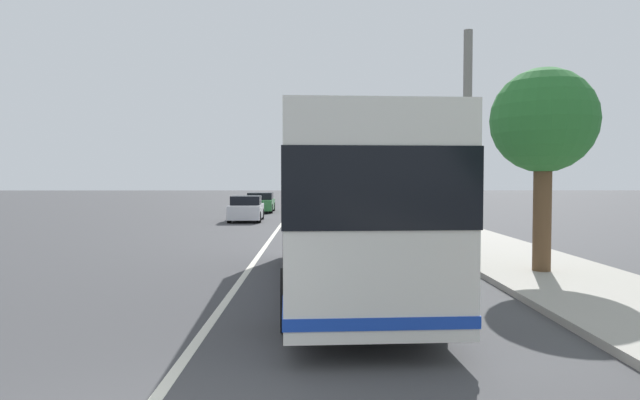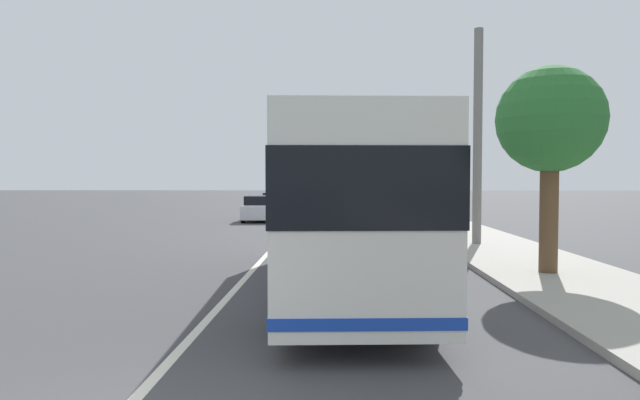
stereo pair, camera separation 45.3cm
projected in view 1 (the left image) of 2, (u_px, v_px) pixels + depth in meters
The scene contains 7 objects.
sidewalk_curb at pixel (539, 268), 14.20m from camera, with size 110.00×3.60×0.14m, color #9E998E.
lane_divider_line at pixel (247, 272), 14.12m from camera, with size 110.00×0.16×0.01m, color silver.
coach_bus at pixel (341, 201), 11.86m from camera, with size 10.48×3.03×3.41m.
car_side_street at pixel (246, 209), 31.03m from camera, with size 4.06×1.93×1.44m.
car_behind_bus at pixel (260, 203), 39.67m from camera, with size 4.64×2.02×1.40m.
roadside_tree_mid_block at pixel (544, 123), 13.32m from camera, with size 2.55×2.55×5.10m.
utility_pole at pixel (467, 139), 19.24m from camera, with size 0.31×0.31×7.60m, color slate.
Camera 1 is at (-4.06, -1.72, 2.40)m, focal length 30.71 mm.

